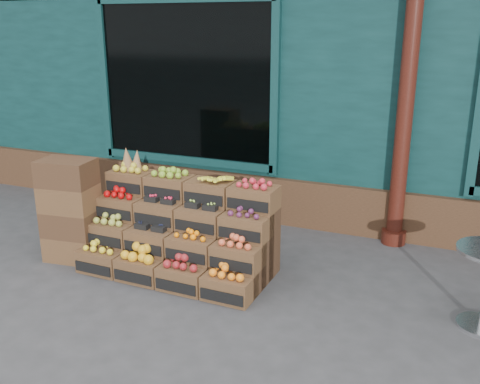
% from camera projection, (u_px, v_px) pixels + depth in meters
% --- Properties ---
extents(ground, '(60.00, 60.00, 0.00)m').
position_uv_depth(ground, '(230.00, 302.00, 4.98)').
color(ground, '#39393B').
rests_on(ground, ground).
extents(shop_facade, '(12.00, 6.24, 4.80)m').
position_uv_depth(shop_facade, '(356.00, 29.00, 8.75)').
color(shop_facade, '#0E3130').
rests_on(shop_facade, ground).
extents(crate_display, '(1.94, 0.97, 1.21)m').
position_uv_depth(crate_display, '(181.00, 235.00, 5.57)').
color(crate_display, brown).
rests_on(crate_display, ground).
extents(spare_crates, '(0.61, 0.46, 1.12)m').
position_uv_depth(spare_crates, '(70.00, 210.00, 5.75)').
color(spare_crates, brown).
rests_on(spare_crates, ground).
extents(shopkeeper, '(0.70, 0.49, 1.84)m').
position_uv_depth(shopkeeper, '(212.00, 138.00, 7.64)').
color(shopkeeper, '#13451B').
rests_on(shopkeeper, ground).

